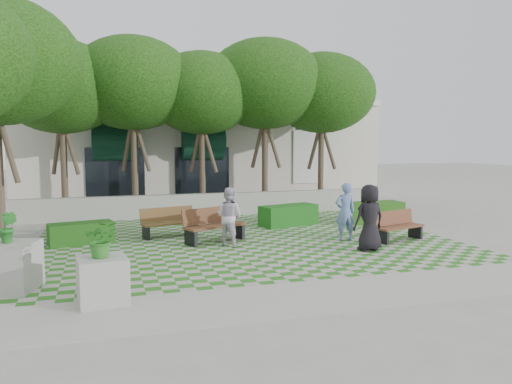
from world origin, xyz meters
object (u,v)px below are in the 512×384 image
object	(u,v)px
hedge_midright	(288,215)
planter_back	(10,264)
hedge_west	(81,233)
person_blue	(345,212)
bench_mid	(214,225)
hedge_east	(373,212)
bench_east	(397,226)
bench_west	(169,223)
planter_front	(102,270)
person_dark	(369,218)
person_white	(229,216)

from	to	relation	value
hedge_midright	planter_back	bearing A→B (deg)	-145.24
hedge_west	person_blue	xyz separation A→B (m)	(7.57, -1.84, 0.56)
planter_back	hedge_west	bearing A→B (deg)	75.06
bench_mid	hedge_east	distance (m)	6.61
hedge_west	person_blue	bearing A→B (deg)	-13.63
hedge_east	person_blue	world-z (taller)	person_blue
hedge_midright	planter_back	world-z (taller)	planter_back
hedge_midright	person_blue	bearing A→B (deg)	-77.97
bench_east	hedge_west	bearing A→B (deg)	148.52
bench_mid	bench_west	world-z (taller)	bench_mid
bench_west	hedge_west	xyz separation A→B (m)	(-2.60, -0.36, -0.13)
bench_mid	planter_back	world-z (taller)	planter_back
bench_west	planter_back	size ratio (longest dim) A/B	1.14
bench_east	planter_front	xyz separation A→B (m)	(-8.50, -3.48, 0.19)
hedge_east	person_dark	size ratio (longest dim) A/B	1.19
hedge_west	planter_front	world-z (taller)	planter_front
bench_west	person_dark	xyz separation A→B (m)	(4.95, -3.66, 0.47)
bench_mid	hedge_west	world-z (taller)	bench_mid
hedge_east	hedge_west	distance (m)	10.18
planter_back	person_dark	world-z (taller)	person_dark
hedge_midright	person_white	xyz separation A→B (m)	(-2.85, -2.71, 0.48)
planter_front	person_blue	distance (m)	8.03
hedge_east	person_blue	xyz separation A→B (m)	(-2.57, -2.73, 0.50)
planter_front	planter_back	size ratio (longest dim) A/B	0.96
bench_east	person_white	world-z (taller)	person_white
hedge_east	planter_front	bearing A→B (deg)	-145.06
bench_east	hedge_east	distance (m)	3.36
hedge_midright	person_white	size ratio (longest dim) A/B	1.23
bench_east	bench_west	distance (m)	7.01
bench_mid	person_white	distance (m)	0.81
hedge_midright	planter_front	xyz separation A→B (m)	(-6.34, -6.99, 0.26)
person_dark	hedge_west	bearing A→B (deg)	-30.09
bench_east	bench_west	size ratio (longest dim) A/B	0.98
bench_west	hedge_west	bearing A→B (deg)	174.56
bench_west	planter_front	distance (m)	6.47
bench_east	person_white	distance (m)	5.09
hedge_midright	person_white	distance (m)	3.96
person_dark	bench_west	bearing A→B (deg)	-42.96
bench_mid	hedge_midright	bearing A→B (deg)	9.79
bench_mid	hedge_west	distance (m)	3.86
planter_back	person_white	world-z (taller)	person_white
bench_mid	person_white	world-z (taller)	person_white
planter_back	person_white	distance (m)	6.01
bench_mid	hedge_midright	xyz separation A→B (m)	(3.16, 2.05, -0.13)
bench_mid	person_blue	distance (m)	3.95
bench_west	planter_front	size ratio (longest dim) A/B	1.19
bench_mid	hedge_west	size ratio (longest dim) A/B	1.13
hedge_midright	hedge_west	bearing A→B (deg)	-170.09
bench_west	planter_back	bearing A→B (deg)	-141.69
hedge_west	person_dark	world-z (taller)	person_dark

